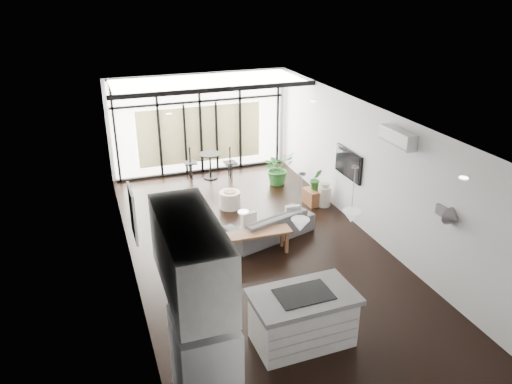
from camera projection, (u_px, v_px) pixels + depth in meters
floor at (261, 254)px, 10.12m from camera, size 5.00×10.00×0.00m
ceiling at (262, 120)px, 9.00m from camera, size 5.00×10.00×0.00m
wall_left at (128, 210)px, 8.79m from camera, size 0.02×10.00×2.80m
wall_right at (374, 175)px, 10.33m from camera, size 0.02×10.00×2.80m
wall_back at (200, 124)px, 13.88m from camera, size 5.00×0.02×2.80m
wall_front at (425, 368)px, 5.24m from camera, size 5.00×0.02×2.80m
glazing at (201, 125)px, 13.77m from camera, size 5.00×0.20×2.80m
skylight at (206, 81)px, 12.47m from camera, size 4.70×1.90×0.06m
neighbour_building at (200, 134)px, 13.96m from camera, size 3.50×0.02×1.60m
island at (303, 318)px, 7.54m from camera, size 1.60×0.97×0.86m
cooktop at (304, 294)px, 7.37m from camera, size 0.84×0.57×0.01m
fridge at (206, 380)px, 5.81m from camera, size 0.67×0.84×1.73m
appliance_column at (195, 328)px, 6.34m from camera, size 0.56×0.58×2.15m
upper_cabinets at (191, 256)px, 5.51m from camera, size 0.62×1.75×0.86m
pendant_left at (300, 225)px, 6.90m from camera, size 0.26×0.26×0.18m
pendant_right at (351, 216)px, 7.15m from camera, size 0.26×0.26×0.18m
sofa at (270, 220)px, 10.65m from camera, size 2.04×1.13×0.77m
console_bench at (254, 243)px, 10.02m from camera, size 1.54×0.44×0.49m
pouf at (230, 200)px, 12.06m from camera, size 0.57×0.57×0.41m
crate at (315, 196)px, 12.29m from camera, size 0.54×0.54×0.37m
plant_tall at (278, 171)px, 13.38m from camera, size 1.03×1.09×0.71m
plant_crate at (316, 185)px, 12.17m from camera, size 0.35×0.56×0.24m
milk_can at (324, 194)px, 12.12m from camera, size 0.35×0.35×0.61m
bistro_set at (210, 166)px, 13.77m from camera, size 1.65×1.07×0.74m
tv at (348, 164)px, 11.22m from camera, size 0.05×1.10×0.65m
ac_unit at (398, 138)px, 9.18m from camera, size 0.22×0.90×0.30m
framed_art at (133, 213)px, 8.31m from camera, size 0.04×0.70×0.90m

